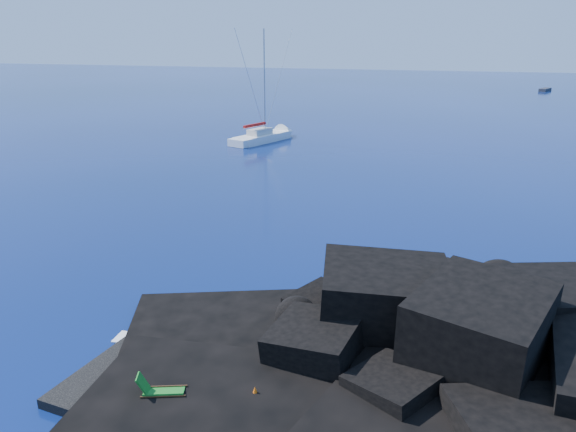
# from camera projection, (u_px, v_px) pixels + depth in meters

# --- Properties ---
(ground) EXTENTS (400.00, 400.00, 0.00)m
(ground) POSITION_uv_depth(u_px,v_px,m) (79.00, 375.00, 20.12)
(ground) COLOR #03143A
(ground) RESTS_ON ground
(headland) EXTENTS (24.00, 24.00, 3.60)m
(headland) POSITION_uv_depth(u_px,v_px,m) (458.00, 393.00, 19.10)
(headland) COLOR black
(headland) RESTS_ON ground
(beach) EXTENTS (9.08, 6.86, 0.70)m
(beach) POSITION_uv_depth(u_px,v_px,m) (199.00, 389.00, 19.28)
(beach) COLOR black
(beach) RESTS_ON ground
(surf_foam) EXTENTS (10.00, 8.00, 0.06)m
(surf_foam) POSITION_uv_depth(u_px,v_px,m) (258.00, 330.00, 23.22)
(surf_foam) COLOR white
(surf_foam) RESTS_ON ground
(sailboat) EXTENTS (6.25, 12.15, 12.56)m
(sailboat) POSITION_uv_depth(u_px,v_px,m) (263.00, 142.00, 65.00)
(sailboat) COLOR white
(sailboat) RESTS_ON ground
(deck_chair) EXTENTS (1.61, 1.13, 1.02)m
(deck_chair) POSITION_uv_depth(u_px,v_px,m) (164.00, 386.00, 18.01)
(deck_chair) COLOR #186C1E
(deck_chair) RESTS_ON beach
(towel) EXTENTS (2.00, 1.26, 0.05)m
(towel) POSITION_uv_depth(u_px,v_px,m) (149.00, 384.00, 18.92)
(towel) COLOR white
(towel) RESTS_ON beach
(sunbather) EXTENTS (1.79, 0.80, 0.23)m
(sunbather) POSITION_uv_depth(u_px,v_px,m) (149.00, 381.00, 18.88)
(sunbather) COLOR tan
(sunbather) RESTS_ON towel
(marker_cone) EXTENTS (0.34, 0.34, 0.50)m
(marker_cone) POSITION_uv_depth(u_px,v_px,m) (255.00, 393.00, 18.08)
(marker_cone) COLOR #FF660D
(marker_cone) RESTS_ON beach
(distant_boat_a) EXTENTS (3.13, 5.01, 0.64)m
(distant_boat_a) POSITION_uv_depth(u_px,v_px,m) (545.00, 91.00, 125.60)
(distant_boat_a) COLOR #29292E
(distant_boat_a) RESTS_ON ground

